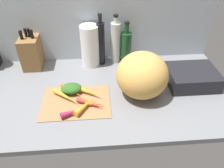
# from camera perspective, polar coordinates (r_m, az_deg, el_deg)

# --- Properties ---
(ground_plane) EXTENTS (1.70, 0.80, 0.03)m
(ground_plane) POSITION_cam_1_polar(r_m,az_deg,el_deg) (1.30, -5.78, -2.22)
(ground_plane) COLOR slate
(wall_back) EXTENTS (1.70, 0.03, 0.60)m
(wall_back) POSITION_cam_1_polar(r_m,az_deg,el_deg) (1.49, -6.56, 16.93)
(wall_back) COLOR #ADB7C1
(wall_back) RESTS_ON ground_plane
(cutting_board) EXTENTS (0.37, 0.28, 0.01)m
(cutting_board) POSITION_cam_1_polar(r_m,az_deg,el_deg) (1.22, -9.31, -4.53)
(cutting_board) COLOR #997047
(cutting_board) RESTS_ON ground_plane
(carrot_0) EXTENTS (0.10, 0.04, 0.02)m
(carrot_0) POSITION_cam_1_polar(r_m,az_deg,el_deg) (1.17, -4.44, -5.20)
(carrot_0) COLOR orange
(carrot_0) RESTS_ON cutting_board
(carrot_1) EXTENTS (0.12, 0.14, 0.03)m
(carrot_1) POSITION_cam_1_polar(r_m,az_deg,el_deg) (1.16, -6.93, -5.54)
(carrot_1) COLOR orange
(carrot_1) RESTS_ON cutting_board
(carrot_2) EXTENTS (0.12, 0.07, 0.03)m
(carrot_2) POSITION_cam_1_polar(r_m,az_deg,el_deg) (1.14, -10.40, -7.26)
(carrot_2) COLOR #B2264C
(carrot_2) RESTS_ON cutting_board
(carrot_3) EXTENTS (0.15, 0.14, 0.03)m
(carrot_3) POSITION_cam_1_polar(r_m,az_deg,el_deg) (1.24, -12.00, -3.19)
(carrot_3) COLOR orange
(carrot_3) RESTS_ON cutting_board
(carrot_4) EXTENTS (0.14, 0.14, 0.02)m
(carrot_4) POSITION_cam_1_polar(r_m,az_deg,el_deg) (1.28, -10.47, -1.73)
(carrot_4) COLOR orange
(carrot_4) RESTS_ON cutting_board
(carrot_5) EXTENTS (0.16, 0.10, 0.03)m
(carrot_5) POSITION_cam_1_polar(r_m,az_deg,el_deg) (1.18, -5.53, -5.08)
(carrot_5) COLOR red
(carrot_5) RESTS_ON cutting_board
(carrot_6) EXTENTS (0.17, 0.13, 0.03)m
(carrot_6) POSITION_cam_1_polar(r_m,az_deg,el_deg) (1.25, -6.19, -2.01)
(carrot_6) COLOR orange
(carrot_6) RESTS_ON cutting_board
(carrot_greens_pile) EXTENTS (0.12, 0.09, 0.05)m
(carrot_greens_pile) POSITION_cam_1_polar(r_m,az_deg,el_deg) (1.27, -10.53, -1.13)
(carrot_greens_pile) COLOR #2D6023
(carrot_greens_pile) RESTS_ON cutting_board
(winter_squash) EXTENTS (0.28, 0.28, 0.26)m
(winter_squash) POSITION_cam_1_polar(r_m,az_deg,el_deg) (1.20, 7.84, 2.30)
(winter_squash) COLOR gold
(winter_squash) RESTS_ON ground_plane
(knife_block) EXTENTS (0.12, 0.16, 0.27)m
(knife_block) POSITION_cam_1_polar(r_m,az_deg,el_deg) (1.54, -20.20, 7.79)
(knife_block) COLOR brown
(knife_block) RESTS_ON ground_plane
(paper_towel_roll) EXTENTS (0.12, 0.12, 0.28)m
(paper_towel_roll) POSITION_cam_1_polar(r_m,az_deg,el_deg) (1.47, -5.74, 9.81)
(paper_towel_roll) COLOR white
(paper_towel_roll) RESTS_ON ground_plane
(bottle_0) EXTENTS (0.05, 0.05, 0.35)m
(bottle_0) POSITION_cam_1_polar(r_m,az_deg,el_deg) (1.47, -2.95, 10.57)
(bottle_0) COLOR black
(bottle_0) RESTS_ON ground_plane
(bottle_1) EXTENTS (0.07, 0.07, 0.33)m
(bottle_1) POSITION_cam_1_polar(r_m,az_deg,el_deg) (1.49, 0.93, 10.80)
(bottle_1) COLOR silver
(bottle_1) RESTS_ON ground_plane
(bottle_2) EXTENTS (0.07, 0.07, 0.29)m
(bottle_2) POSITION_cam_1_polar(r_m,az_deg,el_deg) (1.50, 3.66, 9.66)
(bottle_2) COLOR #19421E
(bottle_2) RESTS_ON ground_plane
(dish_rack) EXTENTS (0.29, 0.24, 0.09)m
(dish_rack) POSITION_cam_1_polar(r_m,az_deg,el_deg) (1.40, 20.03, 1.75)
(dish_rack) COLOR black
(dish_rack) RESTS_ON ground_plane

